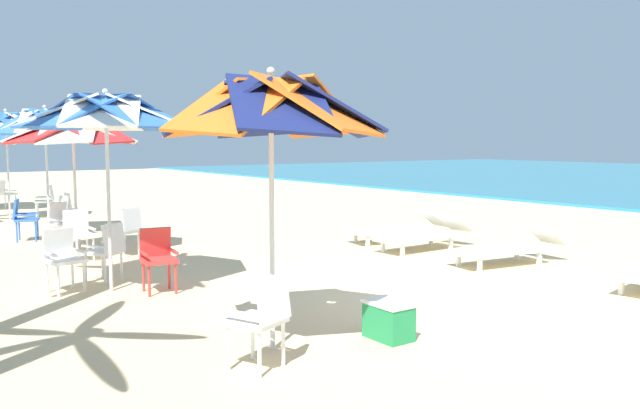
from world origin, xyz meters
name	(u,v)px	position (x,y,z in m)	size (l,w,h in m)	color
ground_plane	(436,299)	(0.00, 0.00, 0.00)	(80.00, 80.00, 0.00)	beige
beach_umbrella_0	(271,110)	(0.50, -2.80, 2.34)	(2.24, 2.24, 2.74)	silver
plastic_chair_0	(262,316)	(0.93, -3.17, 0.50)	(0.59, 0.57, 0.87)	white
beach_umbrella_1	(106,114)	(-2.91, -3.28, 2.40)	(2.39, 2.39, 2.74)	silver
plastic_chair_1	(63,256)	(-3.23, -3.83, 0.50)	(0.53, 0.51, 0.87)	white
plastic_chair_2	(107,248)	(-3.49, -3.15, 0.50)	(0.62, 0.61, 0.87)	white
plastic_chair_3	(158,256)	(-2.50, -2.77, 0.50)	(0.53, 0.50, 0.87)	red
beach_umbrella_2	(73,132)	(-6.02, -2.89, 2.20)	(2.34, 2.34, 2.54)	silver
plastic_chair_4	(126,228)	(-5.45, -2.18, 0.50)	(0.60, 0.58, 0.87)	white
plastic_chair_5	(78,232)	(-5.49, -3.01, 0.50)	(0.47, 0.44, 0.87)	white
plastic_chair_6	(62,221)	(-7.12, -2.85, 0.50)	(0.62, 0.60, 0.87)	white
beach_umbrella_3	(45,124)	(-8.89, -2.69, 2.40)	(2.15, 2.15, 2.80)	silver
plastic_chair_7	(23,217)	(-8.36, -3.31, 0.50)	(0.56, 0.58, 0.87)	blue
plastic_chair_8	(62,209)	(-9.40, -2.29, 0.50)	(0.46, 0.48, 0.87)	white
plastic_chair_9	(69,212)	(-8.68, -2.32, 0.50)	(0.49, 0.51, 0.87)	white
beach_umbrella_4	(6,124)	(-12.24, -2.87, 2.46)	(2.05, 2.05, 2.85)	silver
plastic_chair_10	(47,199)	(-12.37, -1.94, 0.50)	(0.56, 0.58, 0.87)	white
plastic_chair_12	(4,192)	(-15.55, -2.42, 0.50)	(0.58, 0.60, 0.87)	white
sun_lounger_1	(509,247)	(-0.97, 2.70, 0.28)	(0.93, 2.21, 0.62)	white
sun_lounger_2	(425,235)	(-2.84, 2.63, 0.28)	(0.68, 2.16, 0.62)	white
sun_lounger_3	(398,228)	(-3.82, 2.84, 0.28)	(1.03, 2.23, 0.62)	white
cooler_box	(389,320)	(0.92, -1.65, 0.20)	(0.50, 0.34, 0.40)	#238C4C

